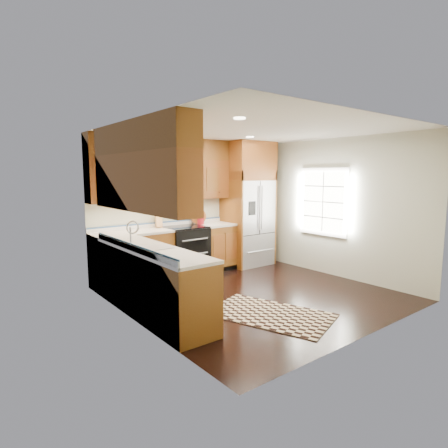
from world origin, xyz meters
TOP-DOWN VIEW (x-y plane):
  - ground at (0.00, 0.00)m, footprint 4.00×4.00m
  - wall_back at (0.00, 2.00)m, footprint 4.00×0.02m
  - wall_left at (-2.00, 0.00)m, footprint 0.02×4.00m
  - wall_right at (2.00, 0.00)m, footprint 0.02×4.00m
  - window at (1.98, 0.20)m, footprint 0.04×1.10m
  - base_cabinets at (-1.23, 0.90)m, footprint 2.85×3.00m
  - countertop at (-1.09, 1.01)m, footprint 2.86×3.01m
  - upper_cabinets at (-1.15, 1.09)m, footprint 2.85×3.00m
  - range at (-0.25, 1.67)m, footprint 0.76×0.67m
  - microwave at (-0.25, 1.80)m, footprint 0.76×0.40m
  - refrigerator at (1.30, 1.63)m, footprint 0.98×0.75m
  - sink_faucet at (-1.73, 0.23)m, footprint 0.54×0.44m
  - rug at (-0.43, -0.80)m, footprint 1.49×1.89m
  - knife_block at (-0.69, 1.89)m, footprint 0.16×0.18m
  - utensil_crock at (0.19, 1.79)m, footprint 0.15×0.15m
  - cutting_board at (0.19, 1.87)m, footprint 0.42×0.42m

SIDE VIEW (x-z plane):
  - ground at x=0.00m, z-range 0.00..0.00m
  - rug at x=-0.43m, z-range 0.00..0.01m
  - base_cabinets at x=-1.23m, z-range 0.00..0.90m
  - range at x=-0.25m, z-range 0.00..0.94m
  - countertop at x=-1.09m, z-range 0.90..0.94m
  - cutting_board at x=0.19m, z-range 0.94..0.96m
  - sink_faucet at x=-1.73m, z-range 0.81..1.18m
  - knife_block at x=-0.69m, z-range 0.91..1.22m
  - utensil_crock at x=0.19m, z-range 0.88..1.26m
  - wall_back at x=0.00m, z-range 0.00..2.60m
  - wall_left at x=-2.00m, z-range 0.00..2.60m
  - wall_right at x=2.00m, z-range 0.00..2.60m
  - refrigerator at x=1.30m, z-range 0.00..2.60m
  - window at x=1.98m, z-range 0.75..2.05m
  - microwave at x=-0.25m, z-range 1.45..1.87m
  - upper_cabinets at x=-1.15m, z-range 1.45..2.60m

